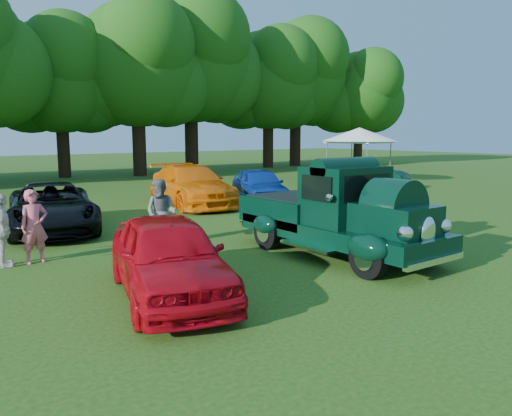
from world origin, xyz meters
TOP-DOWN VIEW (x-y plane):
  - ground at (0.00, 0.00)m, footprint 120.00×120.00m
  - hero_pickup at (1.84, 0.75)m, footprint 2.41×5.18m
  - red_convertible at (-2.58, 0.34)m, footprint 2.65×4.36m
  - back_car_black at (-2.59, 7.50)m, footprint 3.25×5.25m
  - back_car_orange at (3.09, 9.62)m, footprint 3.00×5.59m
  - back_car_blue at (5.52, 8.48)m, footprint 3.09×4.41m
  - back_car_green at (12.90, 9.58)m, footprint 3.01×4.58m
  - spectator_pink at (-3.84, 4.07)m, footprint 0.61×0.43m
  - spectator_grey at (-0.96, 3.93)m, footprint 0.98×1.01m
  - spectator_white at (-4.45, 4.12)m, footprint 0.47×0.93m
  - canopy_tent at (14.76, 11.61)m, footprint 4.73×4.73m

SIDE VIEW (x-z plane):
  - ground at x=0.00m, z-range 0.00..0.00m
  - back_car_black at x=-2.59m, z-range 0.00..1.36m
  - red_convertible at x=-2.58m, z-range 0.00..1.39m
  - back_car_blue at x=5.52m, z-range 0.00..1.39m
  - back_car_green at x=12.90m, z-range 0.00..1.43m
  - spectator_white at x=-4.45m, z-range 0.00..1.52m
  - back_car_orange at x=3.09m, z-range 0.00..1.54m
  - spectator_pink at x=-3.84m, z-range 0.00..1.58m
  - spectator_grey at x=-0.96m, z-range 0.00..1.65m
  - hero_pickup at x=1.84m, z-range -0.13..1.89m
  - canopy_tent at x=14.76m, z-range 1.13..4.18m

